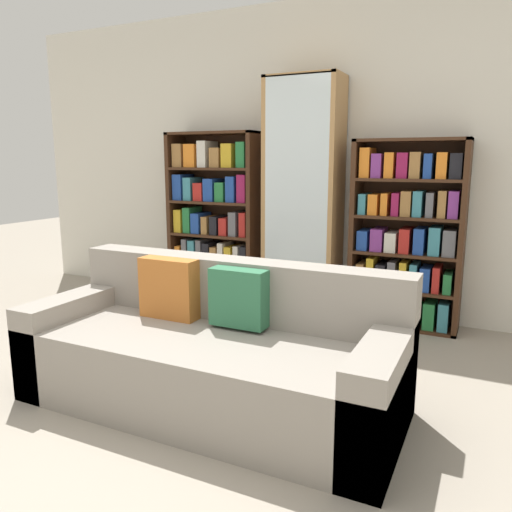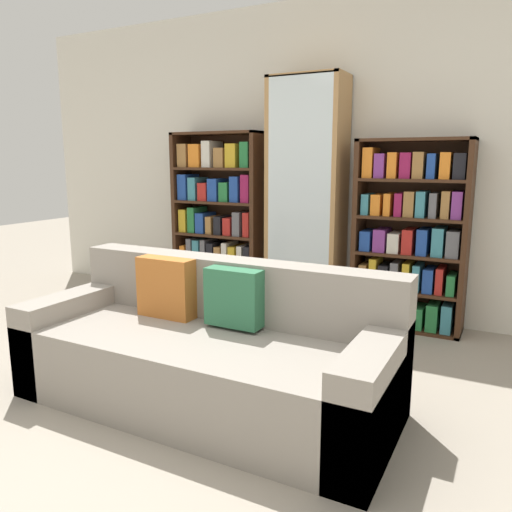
% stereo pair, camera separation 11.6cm
% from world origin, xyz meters
% --- Properties ---
extents(ground_plane, '(16.00, 16.00, 0.00)m').
position_xyz_m(ground_plane, '(0.00, 0.00, 0.00)').
color(ground_plane, gray).
extents(wall_back, '(6.46, 0.06, 2.70)m').
position_xyz_m(wall_back, '(0.00, 2.72, 1.35)').
color(wall_back, silver).
rests_on(wall_back, ground).
extents(couch, '(2.08, 0.84, 0.78)m').
position_xyz_m(couch, '(0.06, 0.67, 0.28)').
color(couch, gray).
rests_on(couch, ground).
extents(bookshelf_left, '(0.90, 0.32, 1.60)m').
position_xyz_m(bookshelf_left, '(-1.00, 2.51, 0.78)').
color(bookshelf_left, '#3D2314').
rests_on(bookshelf_left, ground).
extents(display_cabinet, '(0.64, 0.36, 2.04)m').
position_xyz_m(display_cabinet, '(-0.10, 2.50, 1.01)').
color(display_cabinet, '#AD7F4C').
rests_on(display_cabinet, ground).
extents(bookshelf_right, '(0.87, 0.32, 1.51)m').
position_xyz_m(bookshelf_right, '(0.79, 2.51, 0.74)').
color(bookshelf_right, '#3D2314').
rests_on(bookshelf_right, ground).
extents(wine_bottle, '(0.08, 0.08, 0.35)m').
position_xyz_m(wine_bottle, '(0.34, 1.68, 0.14)').
color(wine_bottle, black).
rests_on(wine_bottle, ground).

